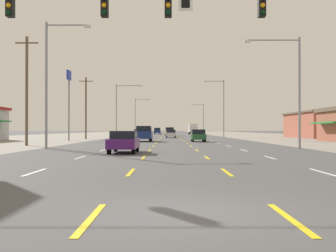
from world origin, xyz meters
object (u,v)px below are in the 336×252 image
(hatchback_far_left_far, at_px, (139,133))
(pole_sign_left_row_1, at_px, (70,90))
(suv_center_turn_farther, at_px, (170,132))
(streetlight_left_row_1, at_px, (120,106))
(streetlight_right_row_0, at_px, (294,83))
(streetlight_left_row_2, at_px, (137,114))
(hatchback_inner_right_near, at_px, (199,135))
(suv_inner_left_mid, at_px, (145,133))
(box_truck_far_right_distant_b, at_px, (193,128))
(streetlight_right_row_2, at_px, (203,117))
(streetlight_right_row_1, at_px, (223,105))
(sedan_far_right_farthest, at_px, (196,132))
(suv_inner_left_distant_a, at_px, (158,131))
(sedan_inner_left_nearest, at_px, (125,141))
(streetlight_left_row_0, at_px, (51,76))
(sedan_center_turn_midfar, at_px, (172,134))

(hatchback_far_left_far, height_order, pole_sign_left_row_1, pole_sign_left_row_1)
(suv_center_turn_farther, xyz_separation_m, streetlight_left_row_1, (-9.61, -15.68, 4.89))
(pole_sign_left_row_1, height_order, streetlight_right_row_0, pole_sign_left_row_1)
(suv_center_turn_farther, relative_size, streetlight_left_row_2, 0.46)
(hatchback_inner_right_near, distance_m, streetlight_left_row_1, 28.88)
(suv_inner_left_mid, relative_size, streetlight_right_row_0, 0.55)
(hatchback_inner_right_near, xyz_separation_m, box_truck_far_right_distant_b, (3.83, 72.34, 1.05))
(streetlight_left_row_1, distance_m, streetlight_left_row_2, 43.27)
(streetlight_right_row_2, bearing_deg, streetlight_right_row_1, -89.93)
(streetlight_right_row_2, bearing_deg, sedan_far_right_farthest, -103.14)
(streetlight_right_row_1, bearing_deg, suv_inner_left_distant_a, 106.21)
(box_truck_far_right_distant_b, bearing_deg, hatchback_far_left_far, -113.56)
(hatchback_far_left_far, height_order, suv_inner_left_distant_a, suv_inner_left_distant_a)
(hatchback_far_left_far, distance_m, suv_inner_left_distant_a, 32.24)
(suv_center_turn_farther, height_order, streetlight_left_row_1, streetlight_left_row_1)
(pole_sign_left_row_1, height_order, streetlight_left_row_1, streetlight_left_row_1)
(pole_sign_left_row_1, relative_size, streetlight_right_row_2, 1.05)
(suv_inner_left_mid, bearing_deg, suv_inner_left_distant_a, 90.16)
(hatchback_inner_right_near, height_order, hatchback_far_left_far, same)
(hatchback_inner_right_near, relative_size, streetlight_right_row_0, 0.43)
(streetlight_right_row_0, bearing_deg, streetlight_left_row_2, 102.59)
(pole_sign_left_row_1, bearing_deg, streetlight_right_row_1, 41.57)
(hatchback_inner_right_near, xyz_separation_m, pole_sign_left_row_1, (-17.28, 4.26, 6.08))
(streetlight_right_row_0, bearing_deg, sedan_inner_left_nearest, -157.71)
(sedan_far_right_farthest, height_order, streetlight_right_row_0, streetlight_right_row_0)
(suv_center_turn_farther, bearing_deg, streetlight_left_row_2, 109.37)
(sedan_inner_left_nearest, distance_m, suv_center_turn_farther, 64.35)
(suv_center_turn_farther, bearing_deg, streetlight_left_row_0, -99.46)
(sedan_inner_left_nearest, xyz_separation_m, streetlight_right_row_2, (13.09, 91.85, 4.50))
(hatchback_inner_right_near, height_order, suv_inner_left_mid, suv_inner_left_mid)
(streetlight_left_row_0, distance_m, streetlight_left_row_1, 43.27)
(suv_center_turn_farther, height_order, pole_sign_left_row_1, pole_sign_left_row_1)
(hatchback_inner_right_near, bearing_deg, streetlight_left_row_0, -126.29)
(suv_inner_left_mid, height_order, pole_sign_left_row_1, pole_sign_left_row_1)
(suv_center_turn_farther, relative_size, streetlight_left_row_0, 0.48)
(sedan_inner_left_nearest, relative_size, pole_sign_left_row_1, 0.47)
(sedan_far_right_farthest, relative_size, streetlight_left_row_2, 0.42)
(suv_inner_left_mid, relative_size, streetlight_left_row_0, 0.48)
(sedan_inner_left_nearest, distance_m, suv_inner_left_mid, 24.26)
(streetlight_right_row_0, bearing_deg, sedan_center_turn_midfar, 103.13)
(hatchback_inner_right_near, bearing_deg, streetlight_left_row_2, 100.81)
(suv_inner_left_distant_a, relative_size, streetlight_right_row_1, 0.45)
(suv_center_turn_farther, xyz_separation_m, suv_inner_left_distant_a, (-3.65, 30.57, 0.00))
(box_truck_far_right_distant_b, bearing_deg, hatchback_inner_right_near, -93.03)
(sedan_inner_left_nearest, height_order, sedan_far_right_farthest, same)
(suv_inner_left_mid, height_order, hatchback_far_left_far, suv_inner_left_mid)
(suv_center_turn_farther, xyz_separation_m, box_truck_far_right_distant_b, (7.22, 31.38, 0.81))
(sedan_inner_left_nearest, xyz_separation_m, hatchback_far_left_far, (-3.78, 62.78, 0.03))
(hatchback_far_left_far, bearing_deg, hatchback_inner_right_near, -75.10)
(streetlight_left_row_0, bearing_deg, hatchback_far_left_far, 87.30)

